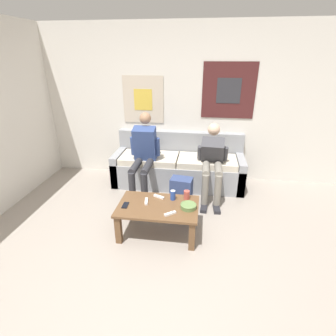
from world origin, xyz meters
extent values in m
plane|color=gray|center=(0.00, 0.00, 0.00)|extent=(18.00, 18.00, 0.00)
cube|color=silver|center=(0.00, 2.57, 1.27)|extent=(10.00, 0.05, 2.55)
cube|color=beige|center=(-0.68, 2.53, 1.36)|extent=(0.69, 0.01, 0.78)
cube|color=gold|center=(-0.68, 2.53, 1.36)|extent=(0.31, 0.01, 0.35)
cube|color=#471E1E|center=(0.73, 2.53, 1.53)|extent=(0.84, 0.01, 0.87)
cube|color=#2D2D33|center=(0.73, 2.53, 1.53)|extent=(0.38, 0.01, 0.39)
cube|color=gray|center=(-0.03, 2.48, 0.42)|extent=(2.16, 0.13, 0.84)
cube|color=gray|center=(-0.03, 2.12, 0.21)|extent=(2.16, 0.60, 0.42)
cube|color=gray|center=(-1.05, 2.12, 0.27)|extent=(0.12, 0.60, 0.54)
cube|color=gray|center=(0.99, 2.12, 0.27)|extent=(0.12, 0.60, 0.54)
cube|color=beige|center=(-0.51, 2.12, 0.47)|extent=(0.94, 0.56, 0.10)
cube|color=beige|center=(0.45, 2.12, 0.47)|extent=(0.94, 0.56, 0.10)
cube|color=brown|center=(-0.13, 0.79, 0.38)|extent=(0.97, 0.61, 0.03)
cube|color=brown|center=(-0.56, 1.04, 0.18)|extent=(0.07, 0.07, 0.36)
cube|color=brown|center=(0.30, 1.04, 0.18)|extent=(0.07, 0.07, 0.36)
cube|color=brown|center=(-0.56, 0.54, 0.18)|extent=(0.07, 0.07, 0.36)
cube|color=brown|center=(0.30, 0.54, 0.18)|extent=(0.07, 0.07, 0.36)
cylinder|color=#2D2D33|center=(-0.62, 1.64, 0.52)|extent=(0.11, 0.48, 0.11)
cylinder|color=#2D2D33|center=(-0.62, 1.40, 0.27)|extent=(0.10, 0.10, 0.49)
cube|color=#232328|center=(-0.62, 1.33, 0.03)|extent=(0.11, 0.25, 0.05)
cylinder|color=#2D2D33|center=(-0.44, 1.64, 0.52)|extent=(0.11, 0.48, 0.11)
cylinder|color=#2D2D33|center=(-0.44, 1.40, 0.27)|extent=(0.10, 0.10, 0.49)
cube|color=#232328|center=(-0.44, 1.33, 0.03)|extent=(0.11, 0.25, 0.05)
cube|color=#33477F|center=(-0.53, 1.93, 0.78)|extent=(0.35, 0.33, 0.57)
sphere|color=#9E7556|center=(-0.53, 2.01, 1.17)|extent=(0.18, 0.18, 0.18)
cylinder|color=#33477F|center=(-0.72, 1.93, 0.74)|extent=(0.08, 0.11, 0.30)
cylinder|color=#33477F|center=(-0.34, 1.93, 0.74)|extent=(0.08, 0.11, 0.30)
cylinder|color=gray|center=(0.43, 1.68, 0.52)|extent=(0.11, 0.39, 0.11)
cylinder|color=gray|center=(0.43, 1.48, 0.27)|extent=(0.10, 0.10, 0.49)
cube|color=#232328|center=(0.43, 1.41, 0.03)|extent=(0.11, 0.25, 0.05)
cylinder|color=gray|center=(0.61, 1.68, 0.52)|extent=(0.11, 0.39, 0.11)
cylinder|color=gray|center=(0.61, 1.48, 0.27)|extent=(0.10, 0.10, 0.49)
cube|color=#232328|center=(0.61, 1.41, 0.03)|extent=(0.11, 0.25, 0.05)
cube|color=#3F3F44|center=(0.52, 1.98, 0.70)|extent=(0.37, 0.42, 0.47)
sphere|color=beige|center=(0.52, 2.14, 0.99)|extent=(0.19, 0.19, 0.19)
cylinder|color=#3F3F44|center=(0.33, 2.00, 0.65)|extent=(0.08, 0.13, 0.24)
cylinder|color=#3F3F44|center=(0.72, 2.00, 0.65)|extent=(0.08, 0.13, 0.24)
cube|color=navy|center=(0.09, 1.46, 0.22)|extent=(0.33, 0.25, 0.45)
cube|color=navy|center=(0.08, 1.36, 0.12)|extent=(0.22, 0.10, 0.20)
cylinder|color=#607F47|center=(0.24, 0.78, 0.42)|extent=(0.18, 0.18, 0.05)
torus|color=#607F47|center=(0.24, 0.78, 0.44)|extent=(0.19, 0.19, 0.02)
cylinder|color=#B24C42|center=(0.20, 1.00, 0.45)|extent=(0.07, 0.07, 0.11)
cylinder|color=black|center=(0.20, 1.00, 0.51)|extent=(0.00, 0.00, 0.01)
cylinder|color=#28479E|center=(0.03, 0.96, 0.45)|extent=(0.07, 0.07, 0.12)
cylinder|color=silver|center=(0.03, 0.96, 0.52)|extent=(0.06, 0.06, 0.00)
cube|color=white|center=(-0.15, 0.98, 0.41)|extent=(0.15, 0.09, 0.02)
cylinder|color=#333842|center=(-0.18, 0.99, 0.42)|extent=(0.01, 0.01, 0.00)
cube|color=white|center=(0.04, 0.62, 0.41)|extent=(0.13, 0.12, 0.02)
cylinder|color=#333842|center=(0.07, 0.64, 0.42)|extent=(0.01, 0.01, 0.00)
cube|color=white|center=(-0.28, 0.84, 0.41)|extent=(0.06, 0.15, 0.02)
cylinder|color=#333842|center=(-0.29, 0.88, 0.42)|extent=(0.01, 0.01, 0.00)
cube|color=black|center=(-0.52, 0.73, 0.40)|extent=(0.07, 0.14, 0.01)
cube|color=black|center=(-0.52, 0.73, 0.40)|extent=(0.06, 0.13, 0.00)
camera|label=1|loc=(0.37, -1.87, 2.07)|focal=28.00mm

